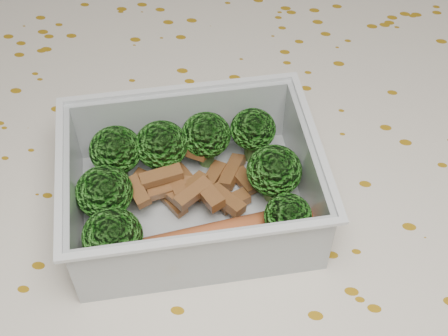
# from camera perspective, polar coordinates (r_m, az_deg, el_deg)

# --- Properties ---
(dining_table) EXTENTS (1.40, 0.90, 0.75)m
(dining_table) POSITION_cam_1_polar(r_m,az_deg,el_deg) (0.53, -0.72, -8.52)
(dining_table) COLOR brown
(dining_table) RESTS_ON ground
(tablecloth) EXTENTS (1.46, 0.96, 0.19)m
(tablecloth) POSITION_cam_1_polar(r_m,az_deg,el_deg) (0.48, -0.78, -5.42)
(tablecloth) COLOR beige
(tablecloth) RESTS_ON dining_table
(lunch_container) EXTENTS (0.21, 0.18, 0.06)m
(lunch_container) POSITION_cam_1_polar(r_m,az_deg,el_deg) (0.43, -2.88, -2.22)
(lunch_container) COLOR silver
(lunch_container) RESTS_ON tablecloth
(broccoli_florets) EXTENTS (0.16, 0.14, 0.05)m
(broccoli_florets) POSITION_cam_1_polar(r_m,az_deg,el_deg) (0.43, -3.95, -0.36)
(broccoli_florets) COLOR #608C3F
(broccoli_florets) RESTS_ON lunch_container
(meat_pile) EXTENTS (0.10, 0.07, 0.03)m
(meat_pile) POSITION_cam_1_polar(r_m,az_deg,el_deg) (0.44, -2.98, -1.54)
(meat_pile) COLOR brown
(meat_pile) RESTS_ON lunch_container
(sausage) EXTENTS (0.14, 0.08, 0.02)m
(sausage) POSITION_cam_1_polar(r_m,az_deg,el_deg) (0.41, -1.66, -6.67)
(sausage) COLOR #B2542C
(sausage) RESTS_ON lunch_container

